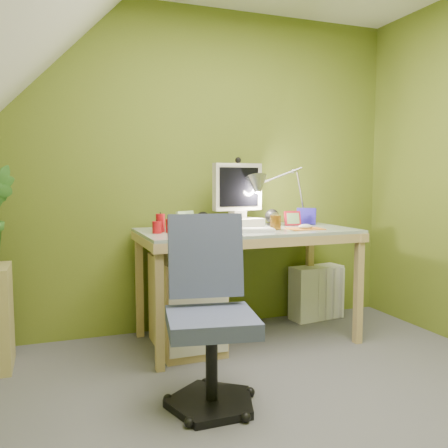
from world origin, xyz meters
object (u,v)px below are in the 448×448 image
object	(u,v)px
task_chair	(212,320)
radiator	(316,292)
desk_lamp	(293,184)
monitor	(237,194)
desk	(247,285)

from	to	relation	value
task_chair	radiator	world-z (taller)	task_chair
desk_lamp	monitor	bearing A→B (deg)	167.93
desk	task_chair	size ratio (longest dim) A/B	1.66
desk	radiator	distance (m)	0.80
desk_lamp	radiator	distance (m)	0.93
monitor	task_chair	world-z (taller)	monitor
desk	monitor	size ratio (longest dim) A/B	3.09
monitor	desk	bearing A→B (deg)	-98.57
desk	task_chair	xyz separation A→B (m)	(-0.55, -0.86, 0.05)
desk_lamp	task_chair	distance (m)	1.58
monitor	radiator	bearing A→B (deg)	-0.80
task_chair	desk	bearing A→B (deg)	67.11
task_chair	monitor	bearing A→B (deg)	71.87
monitor	radiator	size ratio (longest dim) A/B	1.10
desk	task_chair	bearing A→B (deg)	-123.51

